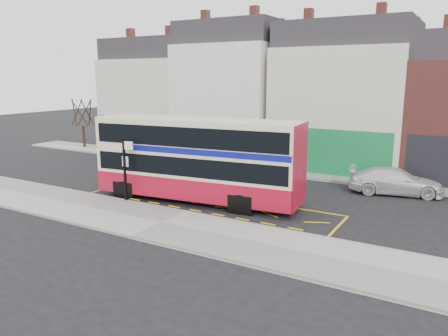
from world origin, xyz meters
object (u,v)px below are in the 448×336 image
Objects in this scene: bus_stop_post at (126,164)px; street_tree_left at (82,106)px; street_tree_right at (406,133)px; double_decker_bus at (198,159)px; car_white at (395,181)px; car_grey at (235,163)px; car_silver at (156,153)px.

street_tree_left reaches higher than bus_stop_post.
bus_stop_post is at bearing -133.02° from street_tree_right.
double_decker_bus is 11.39m from car_white.
car_white is (12.00, 9.07, -1.36)m from bus_stop_post.
double_decker_bus is at bearing 115.02° from car_white.
double_decker_bus is 7.41m from car_grey.
street_tree_left reaches higher than street_tree_right.
street_tree_right reaches higher than double_decker_bus.
bus_stop_post is 15.11m from car_white.
car_silver is 7.25m from car_grey.
car_grey is at bearing -7.39° from street_tree_left.
bus_stop_post reaches higher than car_white.
street_tree_left is (-27.68, 2.33, 3.22)m from car_white.
car_grey is 11.19m from street_tree_right.
bus_stop_post is 9.39m from car_grey.
street_tree_right reaches higher than car_silver.
car_white is 1.12× the size of street_tree_right.
car_grey is 0.80× the size of street_tree_left.
street_tree_right is (10.36, 3.53, 2.34)m from car_grey.
car_white is 0.88× the size of street_tree_left.
car_white is 4.33m from street_tree_right.
double_decker_bus is at bearing -147.22° from car_grey.
double_decker_bus is 2.22× the size of car_white.
car_silver is 10.60m from street_tree_left.
car_grey reaches higher than car_silver.
car_white is 27.96m from street_tree_left.
car_white reaches higher than car_silver.
car_silver is 18.04m from street_tree_right.
double_decker_bus reaches higher than car_white.
bus_stop_post is at bearing -149.55° from car_silver.
car_white is (17.76, -0.47, 0.02)m from car_silver.
street_tree_right reaches higher than bus_stop_post.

